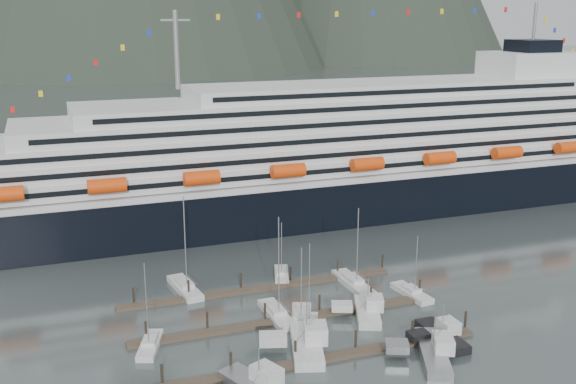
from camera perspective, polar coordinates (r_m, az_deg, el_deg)
name	(u,v)px	position (r m, az deg, el deg)	size (l,w,h in m)	color
ground	(324,325)	(103.92, 3.05, -11.14)	(1600.00, 1600.00, 0.00)	#465251
cruise_ship	(350,161)	(159.46, 5.25, 2.66)	(210.00, 30.40, 50.30)	black
dock_near	(319,359)	(93.93, 2.67, -13.93)	(48.18, 2.28, 3.20)	#463B2D
dock_mid	(286,319)	(104.69, -0.14, -10.73)	(48.18, 2.28, 3.20)	#463B2D
dock_far	(260,288)	(115.91, -2.38, -8.12)	(48.18, 2.28, 3.20)	#463B2D
sailboat_a	(150,345)	(98.88, -11.60, -12.61)	(5.14, 8.78, 13.45)	#BDBDBD
sailboat_b	(277,315)	(105.80, -0.97, -10.35)	(2.83, 10.73, 17.06)	#BDBDBD
sailboat_c	(301,321)	(104.04, 1.12, -10.82)	(6.83, 11.14, 13.04)	#BDBDBD
sailboat_d	(309,329)	(101.48, 1.80, -11.54)	(6.30, 10.23, 14.52)	#BDBDBD
sailboat_e	(185,288)	(116.61, -8.72, -8.06)	(4.24, 11.48, 17.34)	#BDBDBD
sailboat_f	(282,275)	(120.90, -0.55, -7.06)	(4.82, 8.56, 10.87)	#BDBDBD
sailboat_g	(353,284)	(117.67, 5.55, -7.74)	(3.11, 11.94, 14.89)	#BDBDBD
sailboat_h	(412,293)	(115.30, 10.41, -8.44)	(3.44, 9.20, 11.18)	#BDBDBD
trawler_b	(306,343)	(96.25, 1.50, -12.70)	(10.48, 12.99, 8.07)	#BDBDBD
trawler_c	(432,351)	(96.54, 12.09, -13.05)	(10.66, 13.24, 6.60)	gray
trawler_d	(441,335)	(101.37, 12.85, -11.71)	(7.62, 10.32, 6.09)	black
trawler_e	(367,310)	(106.92, 6.67, -9.93)	(9.11, 10.95, 6.76)	#BDBDBD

